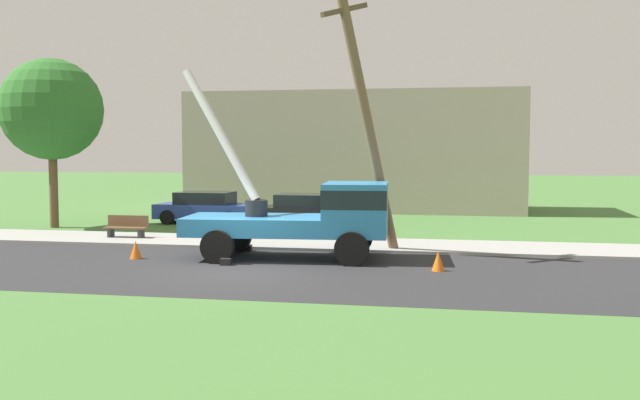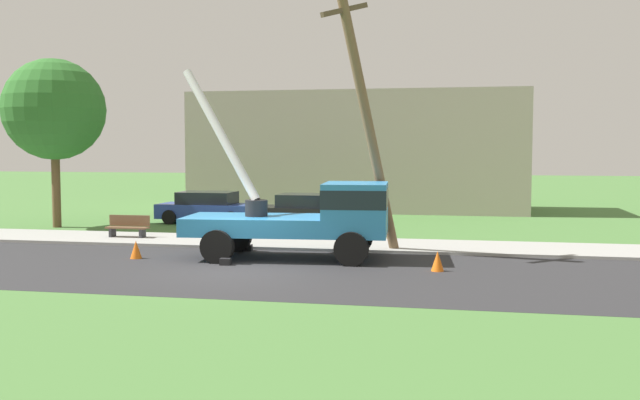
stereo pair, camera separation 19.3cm
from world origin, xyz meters
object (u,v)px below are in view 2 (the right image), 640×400
object	(u,v)px
roadside_tree_near	(54,110)
park_bench	(128,227)
utility_truck	(314,213)
leaning_utility_pole	(366,114)
parked_sedan_blue	(207,207)
traffic_cone_ahead	(438,261)
parked_sedan_black	(308,211)
traffic_cone_behind	(136,250)

from	to	relation	value
roadside_tree_near	park_bench	bearing A→B (deg)	-33.40
utility_truck	roadside_tree_near	distance (m)	14.58
leaning_utility_pole	park_bench	world-z (taller)	leaning_utility_pole
leaning_utility_pole	parked_sedan_blue	world-z (taller)	leaning_utility_pole
traffic_cone_ahead	parked_sedan_blue	bearing A→B (deg)	134.78
park_bench	roadside_tree_near	xyz separation A→B (m)	(-4.89, 3.22, 4.55)
parked_sedan_blue	park_bench	xyz separation A→B (m)	(-0.87, -6.10, -0.25)
parked_sedan_blue	park_bench	size ratio (longest dim) A/B	2.78
leaning_utility_pole	parked_sedan_black	distance (m)	8.94
parked_sedan_blue	parked_sedan_black	distance (m)	4.88
leaning_utility_pole	roadside_tree_near	world-z (taller)	leaning_utility_pole
utility_truck	parked_sedan_blue	world-z (taller)	utility_truck
leaning_utility_pole	parked_sedan_blue	xyz separation A→B (m)	(-8.30, 8.07, -3.77)
leaning_utility_pole	parked_sedan_blue	size ratio (longest dim) A/B	1.97
utility_truck	roadside_tree_near	size ratio (longest dim) A/B	0.96
parked_sedan_blue	parked_sedan_black	world-z (taller)	same
utility_truck	leaning_utility_pole	xyz separation A→B (m)	(1.45, 1.18, 3.07)
leaning_utility_pole	parked_sedan_black	bearing A→B (deg)	115.42
traffic_cone_ahead	traffic_cone_behind	size ratio (longest dim) A/B	1.00
leaning_utility_pole	parked_sedan_blue	bearing A→B (deg)	135.80
parked_sedan_black	roadside_tree_near	bearing A→B (deg)	-168.61
traffic_cone_behind	parked_sedan_black	size ratio (longest dim) A/B	0.13
utility_truck	traffic_cone_behind	world-z (taller)	utility_truck
traffic_cone_ahead	utility_truck	bearing A→B (deg)	158.60
utility_truck	traffic_cone_behind	size ratio (longest dim) A/B	12.38
parked_sedan_blue	roadside_tree_near	bearing A→B (deg)	-153.42
parked_sedan_blue	parked_sedan_black	xyz separation A→B (m)	(4.82, -0.75, 0.00)
utility_truck	park_bench	distance (m)	8.39
roadside_tree_near	traffic_cone_ahead	bearing A→B (deg)	-25.63
traffic_cone_ahead	parked_sedan_black	xyz separation A→B (m)	(-5.85, 10.01, 0.43)
traffic_cone_ahead	park_bench	world-z (taller)	park_bench
utility_truck	traffic_cone_behind	distance (m)	5.60
parked_sedan_black	traffic_cone_behind	bearing A→B (deg)	-109.36
utility_truck	park_bench	world-z (taller)	utility_truck
parked_sedan_black	park_bench	xyz separation A→B (m)	(-5.68, -5.35, -0.25)
leaning_utility_pole	parked_sedan_black	size ratio (longest dim) A/B	1.96
parked_sedan_black	leaning_utility_pole	bearing A→B (deg)	-64.58
traffic_cone_behind	roadside_tree_near	xyz separation A→B (m)	(-7.22, 7.41, 4.74)
traffic_cone_behind	parked_sedan_black	distance (m)	10.12
parked_sedan_blue	traffic_cone_behind	bearing A→B (deg)	-81.89
traffic_cone_ahead	parked_sedan_blue	size ratio (longest dim) A/B	0.13
utility_truck	parked_sedan_black	distance (m)	8.78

